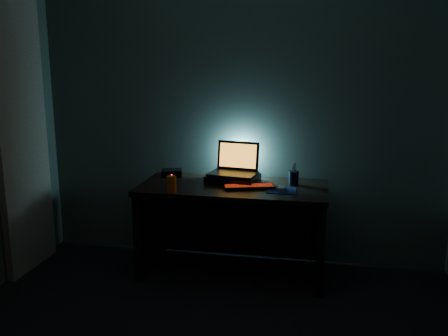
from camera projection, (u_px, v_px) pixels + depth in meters
name	position (u px, v px, depth m)	size (l,w,h in m)	color
room	(173.00, 168.00, 2.34)	(3.50, 4.00, 2.50)	black
desk	(234.00, 214.00, 4.11)	(1.50, 0.70, 0.75)	black
curtain	(22.00, 134.00, 4.05)	(0.06, 0.65, 2.30)	beige
riser	(233.00, 178.00, 4.11)	(0.40, 0.30, 0.06)	black
laptop	(235.00, 166.00, 4.13)	(0.42, 0.34, 0.26)	black
keyboard	(249.00, 187.00, 3.91)	(0.42, 0.24, 0.02)	black
mousepad	(281.00, 190.00, 3.84)	(0.22, 0.20, 0.00)	navy
mouse	(281.00, 188.00, 3.84)	(0.06, 0.09, 0.03)	gray
pen_cup	(294.00, 178.00, 4.00)	(0.08, 0.08, 0.11)	black
juice_glass	(171.00, 184.00, 3.78)	(0.07, 0.07, 0.13)	#D3560B
router	(172.00, 173.00, 4.30)	(0.20, 0.18, 0.06)	black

